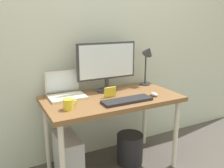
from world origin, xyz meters
TOP-DOWN VIEW (x-y plane):
  - ground_plane at (0.00, 0.00)m, footprint 6.00×6.00m
  - back_wall at (0.00, 0.38)m, footprint 4.40×0.04m
  - desk at (0.00, 0.00)m, footprint 1.22×0.64m
  - monitor at (0.04, 0.19)m, footprint 0.59×0.20m
  - laptop at (-0.37, 0.20)m, footprint 0.32×0.26m
  - desk_lamp at (0.51, 0.19)m, footprint 0.11×0.16m
  - keyboard at (0.05, -0.18)m, footprint 0.44×0.14m
  - mouse at (0.35, -0.15)m, footprint 0.06×0.09m
  - coffee_mug at (-0.44, -0.13)m, footprint 0.12×0.08m
  - photo_frame at (-0.02, -0.00)m, footprint 0.11×0.02m
  - computer_tower at (-0.43, 0.01)m, footprint 0.18×0.36m
  - wastebasket at (0.20, -0.00)m, footprint 0.26×0.26m

SIDE VIEW (x-z plane):
  - ground_plane at x=0.00m, z-range 0.00..0.00m
  - wastebasket at x=0.20m, z-range 0.00..0.30m
  - computer_tower at x=-0.43m, z-range 0.00..0.42m
  - desk at x=0.00m, z-range 0.29..1.01m
  - keyboard at x=0.05m, z-range 0.72..0.74m
  - mouse at x=0.35m, z-range 0.72..0.75m
  - coffee_mug at x=-0.44m, z-range 0.72..0.81m
  - photo_frame at x=-0.02m, z-range 0.72..0.81m
  - laptop at x=-0.37m, z-range 0.66..0.89m
  - monitor at x=0.04m, z-range 0.76..1.23m
  - desk_lamp at x=0.51m, z-range 0.81..1.24m
  - back_wall at x=0.00m, z-range 0.00..2.60m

